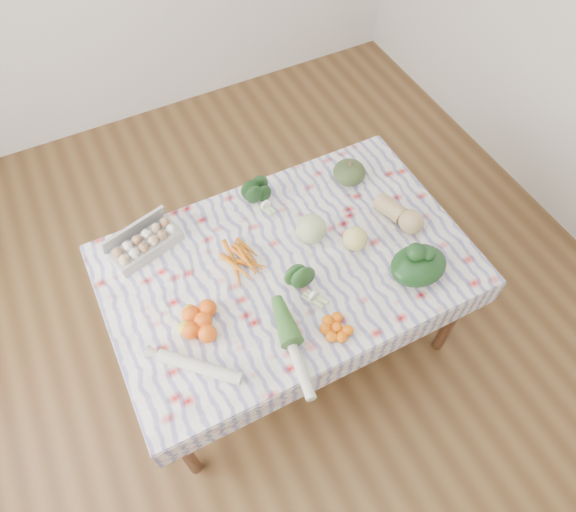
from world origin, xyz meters
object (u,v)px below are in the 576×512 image
object	(u,v)px
kabocha_squash	(349,172)
egg_carton	(147,245)
cabbage	(311,229)
butternut_squash	(400,213)
grapefruit	(355,239)
dining_table	(288,273)

from	to	relation	value
kabocha_squash	egg_carton	bearing A→B (deg)	178.02
egg_carton	cabbage	world-z (taller)	cabbage
kabocha_squash	cabbage	world-z (taller)	cabbage
butternut_squash	grapefruit	bearing A→B (deg)	170.71
butternut_squash	grapefruit	world-z (taller)	butternut_squash
cabbage	butternut_squash	size ratio (longest dim) A/B	0.57
cabbage	butternut_squash	bearing A→B (deg)	-13.00
grapefruit	dining_table	bearing A→B (deg)	170.55
butternut_squash	grapefruit	size ratio (longest dim) A/B	2.19
butternut_squash	egg_carton	bearing A→B (deg)	145.31
butternut_squash	dining_table	bearing A→B (deg)	161.73
cabbage	grapefruit	size ratio (longest dim) A/B	1.24
kabocha_squash	butternut_squash	bearing A→B (deg)	-77.11
dining_table	grapefruit	world-z (taller)	grapefruit
kabocha_squash	grapefruit	size ratio (longest dim) A/B	1.44
egg_carton	grapefruit	bearing A→B (deg)	-40.96
dining_table	butternut_squash	xyz separation A→B (m)	(0.59, -0.02, 0.14)
kabocha_squash	butternut_squash	world-z (taller)	butternut_squash
dining_table	kabocha_squash	world-z (taller)	kabocha_squash
cabbage	grapefruit	world-z (taller)	cabbage
dining_table	cabbage	size ratio (longest dim) A/B	11.22
butternut_squash	kabocha_squash	bearing A→B (deg)	86.56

